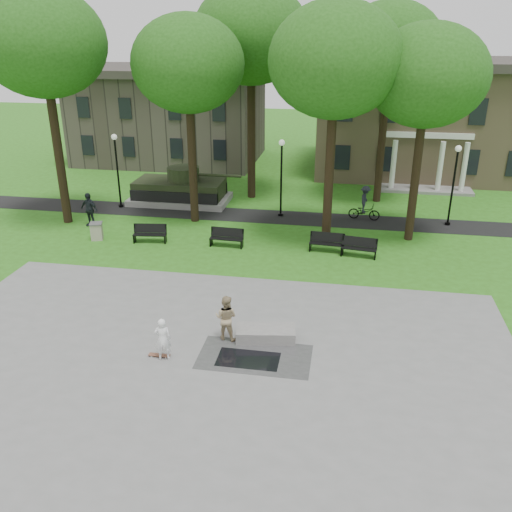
{
  "coord_description": "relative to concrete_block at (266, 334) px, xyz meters",
  "views": [
    {
      "loc": [
        4.43,
        -19.53,
        10.83
      ],
      "look_at": [
        0.65,
        2.42,
        1.4
      ],
      "focal_mm": 38.0,
      "sensor_mm": 36.0,
      "label": 1
    }
  ],
  "objects": [
    {
      "name": "footpath",
      "position": [
        -1.81,
        14.18,
        -0.24
      ],
      "size": [
        44.0,
        2.6,
        0.01
      ],
      "primitive_type": "cube",
      "color": "black",
      "rests_on": "ground"
    },
    {
      "name": "tree_1",
      "position": [
        -6.31,
        12.68,
        8.71
      ],
      "size": [
        6.2,
        6.2,
        11.63
      ],
      "color": "black",
      "rests_on": "ground"
    },
    {
      "name": "lamp_mid",
      "position": [
        -1.31,
        14.48,
        2.55
      ],
      "size": [
        0.36,
        0.36,
        4.73
      ],
      "color": "black",
      "rests_on": "ground"
    },
    {
      "name": "building_right",
      "position": [
        8.19,
        28.18,
        4.1
      ],
      "size": [
        17.0,
        12.0,
        8.6
      ],
      "color": "#9E8460",
      "rests_on": "ground"
    },
    {
      "name": "tree_3",
      "position": [
        6.19,
        11.68,
        8.35
      ],
      "size": [
        6.0,
        6.0,
        11.19
      ],
      "color": "black",
      "rests_on": "ground"
    },
    {
      "name": "tank_monument",
      "position": [
        -8.26,
        16.18,
        0.61
      ],
      "size": [
        7.45,
        3.4,
        2.4
      ],
      "color": "gray",
      "rests_on": "ground"
    },
    {
      "name": "tree_4",
      "position": [
        -3.81,
        18.18,
        10.15
      ],
      "size": [
        7.2,
        7.2,
        13.5
      ],
      "color": "black",
      "rests_on": "ground"
    },
    {
      "name": "park_bench_1",
      "position": [
        -3.49,
        8.95,
        0.28
      ],
      "size": [
        1.82,
        0.61,
        1.0
      ],
      "rotation": [
        0.0,
        0.0,
        -0.05
      ],
      "color": "black",
      "rests_on": "ground"
    },
    {
      "name": "park_bench_0",
      "position": [
        -7.73,
        8.86,
        0.28
      ],
      "size": [
        1.84,
        0.75,
        1.0
      ],
      "rotation": [
        0.0,
        0.0,
        0.13
      ],
      "color": "black",
      "rests_on": "ground"
    },
    {
      "name": "lamp_left",
      "position": [
        -11.81,
        14.48,
        2.55
      ],
      "size": [
        0.36,
        0.36,
        4.73
      ],
      "color": "black",
      "rests_on": "ground"
    },
    {
      "name": "tree_0",
      "position": [
        -13.81,
        11.18,
        9.78
      ],
      "size": [
        6.8,
        6.8,
        12.97
      ],
      "color": "black",
      "rests_on": "ground"
    },
    {
      "name": "skateboard",
      "position": [
        -3.54,
        -1.82,
        -0.19
      ],
      "size": [
        0.78,
        0.2,
        0.07
      ],
      "primitive_type": "cube",
      "rotation": [
        0.0,
        0.0,
        0.0
      ],
      "color": "brown",
      "rests_on": "plaza"
    },
    {
      "name": "tree_2",
      "position": [
        1.69,
        10.68,
        9.07
      ],
      "size": [
        6.6,
        6.6,
        12.16
      ],
      "color": "black",
      "rests_on": "ground"
    },
    {
      "name": "puddle",
      "position": [
        -0.4,
        -1.46,
        -0.22
      ],
      "size": [
        2.2,
        1.2,
        0.0
      ],
      "primitive_type": "cube",
      "color": "black",
      "rests_on": "plaza"
    },
    {
      "name": "concrete_block",
      "position": [
        0.0,
        0.0,
        0.0
      ],
      "size": [
        2.32,
        1.31,
        0.45
      ],
      "primitive_type": "cube",
      "rotation": [
        0.0,
        0.0,
        0.15
      ],
      "color": "gray",
      "rests_on": "plaza"
    },
    {
      "name": "tree_5",
      "position": [
        4.69,
        18.68,
        9.42
      ],
      "size": [
        6.4,
        6.4,
        12.44
      ],
      "color": "black",
      "rests_on": "ground"
    },
    {
      "name": "park_bench_3",
      "position": [
        3.45,
        8.73,
        0.28
      ],
      "size": [
        1.84,
        0.76,
        1.0
      ],
      "rotation": [
        0.0,
        0.0,
        -0.13
      ],
      "color": "black",
      "rests_on": "ground"
    },
    {
      "name": "pedestrian_walker",
      "position": [
        -12.14,
        10.76,
        0.76
      ],
      "size": [
        1.27,
        0.81,
        2.01
      ],
      "primitive_type": "imported",
      "rotation": [
        0.0,
        0.0,
        -0.3
      ],
      "color": "black",
      "rests_on": "ground"
    },
    {
      "name": "building_left",
      "position": [
        -12.81,
        28.68,
        3.35
      ],
      "size": [
        15.0,
        10.0,
        7.2
      ],
      "primitive_type": "cube",
      "color": "#4C443D",
      "rests_on": "ground"
    },
    {
      "name": "park_bench_2",
      "position": [
        1.81,
        9.14,
        0.28
      ],
      "size": [
        1.83,
        0.65,
        1.0
      ],
      "rotation": [
        0.0,
        0.0,
        -0.07
      ],
      "color": "black",
      "rests_on": "ground"
    },
    {
      "name": "lamp_right",
      "position": [
        8.69,
        14.48,
        2.55
      ],
      "size": [
        0.36,
        0.36,
        4.73
      ],
      "color": "black",
      "rests_on": "ground"
    },
    {
      "name": "cyclist",
      "position": [
        3.79,
        14.66,
        0.61
      ],
      "size": [
        1.96,
        1.14,
        2.1
      ],
      "rotation": [
        0.0,
        0.0,
        1.43
      ],
      "color": "black",
      "rests_on": "ground"
    },
    {
      "name": "friend_watching",
      "position": [
        -1.46,
        -0.21,
        0.66
      ],
      "size": [
        0.94,
        0.78,
        1.77
      ],
      "primitive_type": "imported",
      "rotation": [
        0.0,
        0.0,
        3.0
      ],
      "color": "tan",
      "rests_on": "plaza"
    },
    {
      "name": "trash_bin",
      "position": [
        -10.78,
        8.72,
        0.24
      ],
      "size": [
        0.83,
        0.83,
        0.96
      ],
      "rotation": [
        0.0,
        0.0,
        0.31
      ],
      "color": "#A7A089",
      "rests_on": "ground"
    },
    {
      "name": "ground",
      "position": [
        -1.81,
        2.18,
        -0.24
      ],
      "size": [
        120.0,
        120.0,
        0.0
      ],
      "primitive_type": "plane",
      "color": "#2B6016",
      "rests_on": "ground"
    },
    {
      "name": "plaza",
      "position": [
        -1.81,
        -2.82,
        -0.23
      ],
      "size": [
        22.0,
        16.0,
        0.02
      ],
      "primitive_type": "cube",
      "color": "gray",
      "rests_on": "ground"
    },
    {
      "name": "skateboarder",
      "position": [
        -3.34,
        -1.92,
        0.58
      ],
      "size": [
        0.66,
        0.52,
        1.6
      ],
      "primitive_type": "imported",
      "rotation": [
        0.0,
        0.0,
        3.41
      ],
      "color": "white",
      "rests_on": "plaza"
    }
  ]
}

